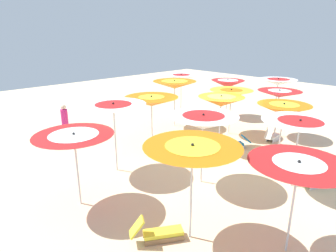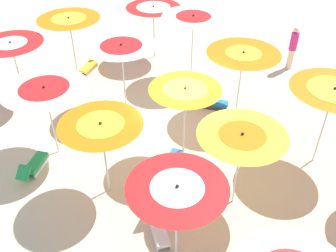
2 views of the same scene
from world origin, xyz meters
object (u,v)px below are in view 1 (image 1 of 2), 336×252
at_px(beach_umbrella_7, 221,101).
at_px(beach_umbrella_10, 74,141).
at_px(beach_umbrella_2, 284,109).
at_px(beach_umbrella_9, 228,84).
at_px(beach_umbrella_12, 151,101).
at_px(beach_umbrella_13, 175,85).
at_px(beach_umbrella_4, 278,82).
at_px(beach_umbrella_5, 192,153).
at_px(lounger_0, 273,136).
at_px(lounger_4, 319,179).
at_px(beach_ball, 189,114).
at_px(beach_umbrella_11, 114,108).
at_px(lounger_1, 156,148).
at_px(beach_umbrella_14, 181,78).
at_px(lounger_2, 159,232).
at_px(beach_umbrella_3, 279,94).
at_px(beach_umbrella_1, 300,126).
at_px(lounger_3, 234,144).
at_px(beachgoer_0, 65,122).
at_px(lounger_5, 278,121).
at_px(beach_umbrella_8, 231,93).
at_px(beach_umbrella_0, 298,171).
at_px(beach_umbrella_6, 203,122).

height_order(beach_umbrella_7, beach_umbrella_10, beach_umbrella_7).
bearing_deg(beach_umbrella_2, beach_umbrella_9, -124.86).
bearing_deg(beach_umbrella_7, beach_umbrella_12, -50.90).
relative_size(beach_umbrella_2, beach_umbrella_13, 0.91).
distance_m(beach_umbrella_4, beach_umbrella_5, 11.17).
xyz_separation_m(lounger_0, lounger_4, (2.74, 3.02, -0.02)).
bearing_deg(lounger_4, beach_ball, -85.97).
relative_size(beach_umbrella_11, beach_umbrella_13, 1.02).
bearing_deg(beach_ball, lounger_1, 28.77).
height_order(beach_umbrella_14, lounger_2, beach_umbrella_14).
bearing_deg(beach_umbrella_10, beach_umbrella_4, -179.56).
relative_size(beach_umbrella_3, beach_umbrella_9, 1.03).
bearing_deg(beach_umbrella_2, beach_umbrella_1, 36.64).
relative_size(beach_umbrella_11, lounger_4, 2.02).
bearing_deg(lounger_3, beach_umbrella_4, -141.08).
distance_m(beach_umbrella_4, beach_umbrella_10, 11.91).
distance_m(beach_umbrella_14, beachgoer_0, 7.41).
bearing_deg(beach_umbrella_12, lounger_5, 160.83).
distance_m(beach_umbrella_14, lounger_5, 6.02).
distance_m(lounger_3, lounger_4, 3.79).
bearing_deg(beach_umbrella_11, beach_umbrella_14, -152.53).
height_order(beach_umbrella_1, lounger_2, beach_umbrella_1).
height_order(lounger_2, beachgoer_0, beachgoer_0).
xyz_separation_m(beach_umbrella_9, beach_umbrella_10, (10.80, 2.58, 0.00)).
distance_m(beach_umbrella_8, lounger_2, 8.61).
bearing_deg(lounger_1, beach_umbrella_2, -113.27).
height_order(beach_umbrella_1, beach_umbrella_11, beach_umbrella_11).
bearing_deg(beach_umbrella_11, beach_umbrella_12, -159.24).
bearing_deg(lounger_0, lounger_5, 18.38).
bearing_deg(beach_umbrella_13, lounger_3, 83.66).
height_order(beach_umbrella_3, lounger_2, beach_umbrella_3).
relative_size(beach_umbrella_12, beach_ball, 8.21).
xyz_separation_m(beach_umbrella_1, beachgoer_0, (3.46, -8.94, -1.13)).
relative_size(beach_umbrella_8, beach_umbrella_11, 0.89).
bearing_deg(beach_umbrella_11, lounger_0, 160.29).
xyz_separation_m(beach_umbrella_3, beach_umbrella_7, (3.25, -0.91, 0.02)).
bearing_deg(beach_umbrella_0, lounger_1, -104.46).
xyz_separation_m(beach_umbrella_8, beach_umbrella_12, (3.79, -1.41, -0.04)).
xyz_separation_m(beach_umbrella_1, beach_umbrella_5, (4.25, -0.61, 0.19)).
relative_size(beach_umbrella_6, beachgoer_0, 1.37).
relative_size(beach_umbrella_6, lounger_5, 1.97).
distance_m(beach_umbrella_4, beach_umbrella_7, 5.56).
bearing_deg(beach_umbrella_11, beach_umbrella_0, 94.28).
bearing_deg(beach_umbrella_12, beach_umbrella_14, -149.29).
distance_m(beach_umbrella_8, beach_umbrella_14, 4.37).
height_order(beach_umbrella_1, beach_umbrella_7, beach_umbrella_7).
relative_size(beach_umbrella_1, beach_umbrella_7, 0.98).
xyz_separation_m(beach_umbrella_12, lounger_2, (3.92, 4.79, -1.78)).
height_order(beach_umbrella_14, lounger_0, beach_umbrella_14).
bearing_deg(beach_umbrella_14, beach_umbrella_11, 27.47).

